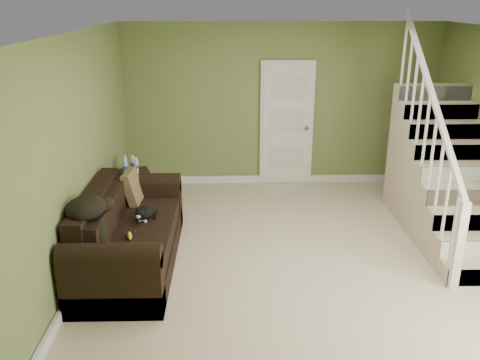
{
  "coord_description": "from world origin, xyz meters",
  "views": [
    {
      "loc": [
        -0.84,
        -5.31,
        2.94
      ],
      "look_at": [
        -0.71,
        0.41,
        0.88
      ],
      "focal_mm": 38.0,
      "sensor_mm": 36.0,
      "label": 1
    }
  ],
  "objects_px": {
    "cat": "(145,213)",
    "banana": "(130,236)",
    "side_table": "(134,191)",
    "sofa": "(127,237)"
  },
  "relations": [
    {
      "from": "cat",
      "to": "sofa",
      "type": "bearing_deg",
      "value": -126.0
    },
    {
      "from": "side_table",
      "to": "banana",
      "type": "height_order",
      "value": "side_table"
    },
    {
      "from": "side_table",
      "to": "sofa",
      "type": "bearing_deg",
      "value": -82.75
    },
    {
      "from": "sofa",
      "to": "cat",
      "type": "bearing_deg",
      "value": 40.29
    },
    {
      "from": "cat",
      "to": "banana",
      "type": "distance_m",
      "value": 0.49
    },
    {
      "from": "banana",
      "to": "cat",
      "type": "bearing_deg",
      "value": 65.42
    },
    {
      "from": "side_table",
      "to": "banana",
      "type": "relative_size",
      "value": 4.36
    },
    {
      "from": "sofa",
      "to": "banana",
      "type": "height_order",
      "value": "sofa"
    },
    {
      "from": "sofa",
      "to": "side_table",
      "type": "bearing_deg",
      "value": 97.25
    },
    {
      "from": "cat",
      "to": "banana",
      "type": "bearing_deg",
      "value": -88.13
    }
  ]
}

